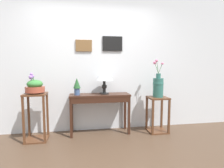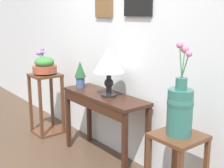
{
  "view_description": "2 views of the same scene",
  "coord_description": "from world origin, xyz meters",
  "views": [
    {
      "loc": [
        -0.27,
        -2.22,
        1.29
      ],
      "look_at": [
        0.3,
        1.15,
        0.95
      ],
      "focal_mm": 29.73,
      "sensor_mm": 36.0,
      "label": 1
    },
    {
      "loc": [
        2.64,
        -0.67,
        1.62
      ],
      "look_at": [
        0.13,
        1.29,
        0.87
      ],
      "focal_mm": 48.91,
      "sensor_mm": 36.0,
      "label": 2
    }
  ],
  "objects": [
    {
      "name": "back_wall_with_art",
      "position": [
        0.0,
        1.5,
        1.4
      ],
      "size": [
        9.0,
        0.13,
        2.8
      ],
      "color": "silver",
      "rests_on": "ground"
    },
    {
      "name": "pedestal_stand_left",
      "position": [
        -1.04,
        1.08,
        0.41
      ],
      "size": [
        0.37,
        0.37,
        0.82
      ],
      "color": "#56331E",
      "rests_on": "ground"
    },
    {
      "name": "planter_bowl_wide_left",
      "position": [
        -1.04,
        1.07,
        0.94
      ],
      "size": [
        0.32,
        0.32,
        0.35
      ],
      "color": "#9E4733",
      "rests_on": "pedestal_stand_left"
    },
    {
      "name": "potted_plant_on_console",
      "position": [
        -0.34,
        1.19,
        0.93
      ],
      "size": [
        0.13,
        0.13,
        0.31
      ],
      "color": "#3D5684",
      "rests_on": "console_table"
    },
    {
      "name": "flower_vase_tall_right",
      "position": [
        1.2,
        1.12,
        0.92
      ],
      "size": [
        0.21,
        0.21,
        0.72
      ],
      "color": "#2D665B",
      "rests_on": "pedestal_stand_right"
    },
    {
      "name": "console_table",
      "position": [
        0.08,
        1.2,
        0.64
      ],
      "size": [
        1.12,
        0.37,
        0.76
      ],
      "color": "#381E14",
      "rests_on": "ground"
    },
    {
      "name": "table_lamp",
      "position": [
        0.17,
        1.22,
        1.12
      ],
      "size": [
        0.33,
        0.33,
        0.52
      ],
      "color": "black",
      "rests_on": "console_table"
    }
  ]
}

